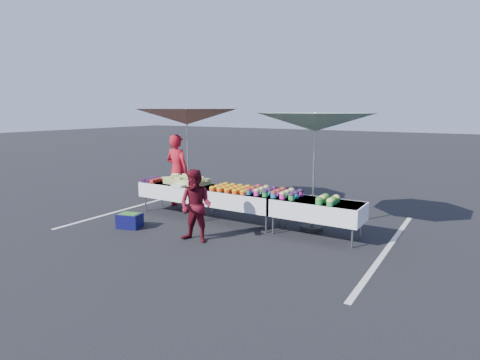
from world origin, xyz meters
The scene contains 17 objects.
ground centered at (0.00, 0.00, 0.00)m, with size 80.00×80.00×0.00m, color black.
stripe_left centered at (-3.20, 0.00, 0.00)m, with size 0.10×5.00×0.00m, color silver.
stripe_right centered at (3.20, 0.00, 0.00)m, with size 0.10×5.00×0.00m, color silver.
table_left centered at (-1.80, 0.00, 0.58)m, with size 1.86×0.81×0.75m.
table_center centered at (0.00, 0.00, 0.58)m, with size 1.86×0.81×0.75m.
table_right centered at (1.80, 0.00, 0.58)m, with size 1.86×0.81×0.75m.
berry_punnets centered at (-2.51, -0.06, 0.79)m, with size 0.40×0.54×0.08m.
corn_pile centered at (-1.55, 0.05, 0.84)m, with size 1.16×0.57×0.26m.
plastic_bags centered at (-1.50, -0.30, 0.78)m, with size 0.30×0.25×0.05m, color white.
carrot_bowls centered at (-0.15, -0.01, 0.80)m, with size 0.95×0.69×0.11m.
potato_cups centered at (0.85, 0.00, 0.83)m, with size 1.14×0.58×0.16m.
bean_baskets centered at (2.06, -0.10, 0.82)m, with size 0.36×0.50×0.15m.
vendor centered at (-2.27, 0.55, 0.95)m, with size 0.70×0.46×1.91m, color #AC1323.
customer centered at (-0.08, -1.50, 0.71)m, with size 0.69×0.54×1.42m, color #5B0D1A.
umbrella_left centered at (-1.79, 0.40, 2.34)m, with size 2.85×2.85×2.58m.
umbrella_right centered at (1.56, 0.40, 2.27)m, with size 3.15×3.15×2.50m.
storage_bin centered at (-1.88, -1.52, 0.17)m, with size 0.57×0.47×0.32m.
Camera 1 is at (4.56, -7.46, 2.56)m, focal length 30.00 mm.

